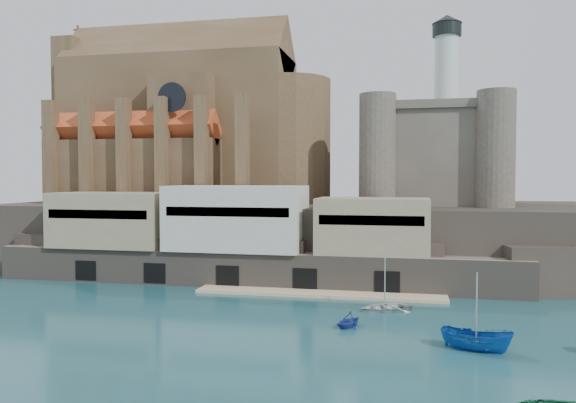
% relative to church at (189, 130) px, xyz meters
% --- Properties ---
extents(ground, '(300.00, 300.00, 0.00)m').
position_rel_church_xyz_m(ground, '(24.13, -41.85, -22.13)').
color(ground, '#17454D').
rests_on(ground, ground).
extents(promontory, '(100.00, 36.00, 10.00)m').
position_rel_church_xyz_m(promontory, '(23.94, -2.48, -17.20)').
color(promontory, black).
rests_on(promontory, ground).
extents(quay, '(70.00, 12.00, 13.05)m').
position_rel_church_xyz_m(quay, '(13.94, -18.78, -16.06)').
color(quay, '#6B6055').
rests_on(quay, ground).
extents(church, '(47.00, 25.93, 30.51)m').
position_rel_church_xyz_m(church, '(0.00, 0.00, 0.00)').
color(church, '#4F3A24').
rests_on(church, promontory).
extents(castle_keep, '(21.20, 21.20, 29.30)m').
position_rel_church_xyz_m(castle_keep, '(40.21, -0.78, -3.81)').
color(castle_keep, '#4D463C').
rests_on(castle_keep, promontory).
extents(boat_2, '(2.78, 2.74, 5.80)m').
position_rel_church_xyz_m(boat_2, '(42.03, -42.65, -22.13)').
color(boat_2, '#124C9F').
rests_on(boat_2, ground).
extents(boat_6, '(3.11, 4.13, 5.74)m').
position_rel_church_xyz_m(boat_6, '(34.17, -29.96, -22.13)').
color(boat_6, silver).
rests_on(boat_6, ground).
extents(boat_7, '(3.47, 3.00, 3.44)m').
position_rel_church_xyz_m(boat_7, '(31.12, -37.55, -22.13)').
color(boat_7, navy).
rests_on(boat_7, ground).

